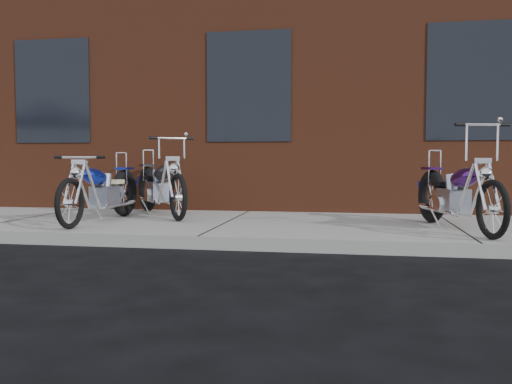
# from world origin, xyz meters

# --- Properties ---
(ground) EXTENTS (120.00, 120.00, 0.00)m
(ground) POSITION_xyz_m (0.00, 0.00, 0.00)
(ground) COLOR black
(ground) RESTS_ON ground
(sidewalk) EXTENTS (22.00, 3.00, 0.15)m
(sidewalk) POSITION_xyz_m (0.00, 1.50, 0.07)
(sidewalk) COLOR #A5A29F
(sidewalk) RESTS_ON ground
(building_brick) EXTENTS (22.00, 10.00, 8.00)m
(building_brick) POSITION_xyz_m (0.00, 8.00, 4.00)
(building_brick) COLOR brown
(building_brick) RESTS_ON ground
(chopper_purple) EXTENTS (0.78, 2.19, 1.26)m
(chopper_purple) POSITION_xyz_m (2.94, 1.13, 0.56)
(chopper_purple) COLOR black
(chopper_purple) RESTS_ON sidewalk
(chopper_blue) EXTENTS (0.54, 2.20, 0.96)m
(chopper_blue) POSITION_xyz_m (-1.71, 1.17, 0.55)
(chopper_blue) COLOR black
(chopper_blue) RESTS_ON sidewalk
(chopper_third) EXTENTS (1.46, 1.93, 1.18)m
(chopper_third) POSITION_xyz_m (-1.21, 2.10, 0.57)
(chopper_third) COLOR black
(chopper_third) RESTS_ON sidewalk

